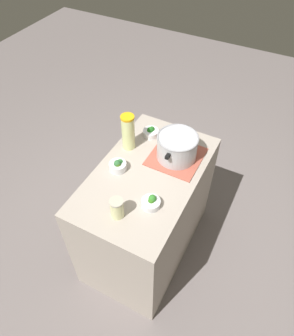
# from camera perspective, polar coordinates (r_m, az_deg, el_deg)

# --- Properties ---
(ground_plane) EXTENTS (8.00, 8.00, 0.00)m
(ground_plane) POSITION_cam_1_polar(r_m,az_deg,el_deg) (2.82, 0.00, -13.38)
(ground_plane) COLOR slate
(counter_slab) EXTENTS (1.10, 0.66, 0.91)m
(counter_slab) POSITION_cam_1_polar(r_m,az_deg,el_deg) (2.44, 0.00, -8.10)
(counter_slab) COLOR #AB9F92
(counter_slab) RESTS_ON ground_plane
(dish_cloth) EXTENTS (0.35, 0.35, 0.01)m
(dish_cloth) POSITION_cam_1_polar(r_m,az_deg,el_deg) (2.19, 5.30, 2.09)
(dish_cloth) COLOR #AF5442
(dish_cloth) RESTS_ON counter_slab
(cooking_pot) EXTENTS (0.35, 0.28, 0.18)m
(cooking_pot) POSITION_cam_1_polar(r_m,az_deg,el_deg) (2.13, 5.48, 3.92)
(cooking_pot) COLOR #B7B7BC
(cooking_pot) RESTS_ON dish_cloth
(lemonade_pitcher) EXTENTS (0.09, 0.09, 0.27)m
(lemonade_pitcher) POSITION_cam_1_polar(r_m,az_deg,el_deg) (2.17, -3.43, 6.54)
(lemonade_pitcher) COLOR #E1E997
(lemonade_pitcher) RESTS_ON counter_slab
(mason_jar) EXTENTS (0.08, 0.08, 0.13)m
(mason_jar) POSITION_cam_1_polar(r_m,az_deg,el_deg) (1.83, -5.45, -7.25)
(mason_jar) COLOR beige
(mason_jar) RESTS_ON counter_slab
(broccoli_bowl_front) EXTENTS (0.12, 0.12, 0.08)m
(broccoli_bowl_front) POSITION_cam_1_polar(r_m,az_deg,el_deg) (1.89, 0.74, -6.25)
(broccoli_bowl_front) COLOR silver
(broccoli_bowl_front) RESTS_ON counter_slab
(broccoli_bowl_center) EXTENTS (0.12, 0.12, 0.07)m
(broccoli_bowl_center) POSITION_cam_1_polar(r_m,az_deg,el_deg) (2.34, 0.71, 6.54)
(broccoli_bowl_center) COLOR silver
(broccoli_bowl_center) RESTS_ON counter_slab
(broccoli_bowl_back) EXTENTS (0.12, 0.12, 0.08)m
(broccoli_bowl_back) POSITION_cam_1_polar(r_m,az_deg,el_deg) (2.09, -5.30, 0.45)
(broccoli_bowl_back) COLOR silver
(broccoli_bowl_back) RESTS_ON counter_slab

